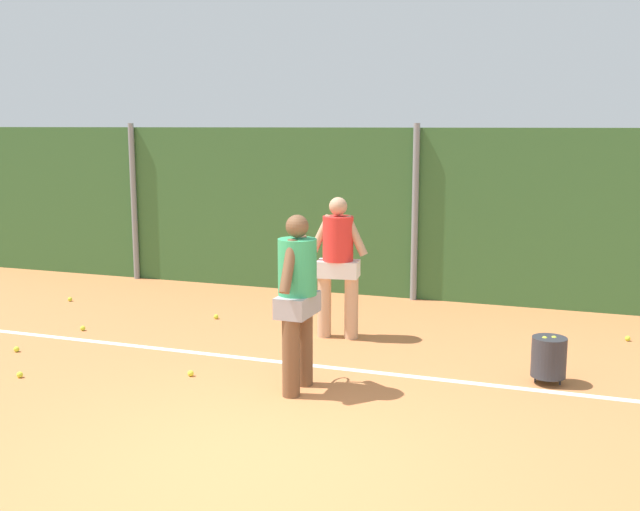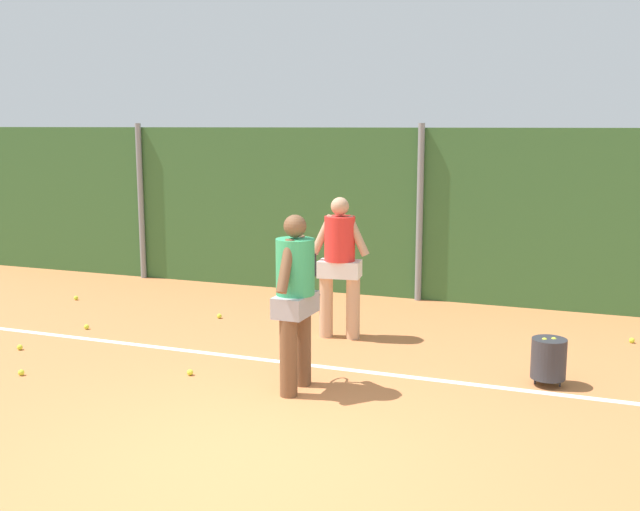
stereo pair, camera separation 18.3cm
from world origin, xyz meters
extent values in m
plane|color=#C67542|center=(0.00, 1.84, 0.00)|extent=(26.47, 26.47, 0.00)
cube|color=#386633|center=(0.00, 6.24, 1.32)|extent=(17.21, 0.25, 2.64)
cylinder|color=gray|center=(-4.96, 6.07, 1.35)|extent=(0.10, 0.10, 2.71)
cylinder|color=gray|center=(0.00, 6.07, 1.35)|extent=(0.10, 0.10, 2.71)
cube|color=white|center=(0.00, 2.48, 0.00)|extent=(12.58, 0.10, 0.01)
cylinder|color=brown|center=(-0.25, 1.51, 0.40)|extent=(0.18, 0.18, 0.79)
cylinder|color=brown|center=(-0.24, 1.86, 0.40)|extent=(0.18, 0.18, 0.79)
cube|color=#99999E|center=(-0.24, 1.69, 0.90)|extent=(0.33, 0.54, 0.21)
cylinder|color=#339E60|center=(-0.24, 1.69, 1.29)|extent=(0.39, 0.39, 0.56)
sphere|color=brown|center=(-0.24, 1.69, 1.69)|extent=(0.23, 0.23, 0.23)
cylinder|color=brown|center=(-0.25, 1.47, 1.33)|extent=(0.11, 0.32, 0.52)
cylinder|color=brown|center=(-0.24, 1.91, 1.33)|extent=(0.11, 0.32, 0.52)
cylinder|color=black|center=(-0.28, 1.99, 0.95)|extent=(0.03, 0.03, 0.28)
torus|color=#26262B|center=(-0.28, 1.99, 0.68)|extent=(0.03, 0.28, 0.28)
cylinder|color=tan|center=(-0.28, 3.69, 0.39)|extent=(0.17, 0.17, 0.79)
cylinder|color=tan|center=(-0.63, 3.65, 0.39)|extent=(0.17, 0.17, 0.79)
cube|color=white|center=(-0.46, 3.67, 0.89)|extent=(0.56, 0.37, 0.21)
cylinder|color=red|center=(-0.46, 3.67, 1.28)|extent=(0.38, 0.38, 0.56)
sphere|color=tan|center=(-0.46, 3.67, 1.68)|extent=(0.23, 0.23, 0.23)
cylinder|color=tan|center=(-0.24, 3.70, 1.32)|extent=(0.32, 0.13, 0.52)
cylinder|color=tan|center=(-0.68, 3.65, 1.32)|extent=(0.32, 0.13, 0.52)
cylinder|color=black|center=(-0.76, 3.59, 0.94)|extent=(0.03, 0.03, 0.28)
torus|color=#26262B|center=(-0.76, 3.59, 0.67)|extent=(0.28, 0.06, 0.28)
cylinder|color=#2D2D33|center=(2.16, 2.74, 0.29)|extent=(0.36, 0.36, 0.42)
cylinder|color=#2D2D33|center=(2.29, 2.74, 0.04)|extent=(0.02, 0.02, 0.08)
cylinder|color=#2D2D33|center=(2.03, 2.74, 0.04)|extent=(0.02, 0.02, 0.08)
cylinder|color=#2D2D33|center=(2.16, 2.86, 0.04)|extent=(0.02, 0.02, 0.08)
sphere|color=#CCDB33|center=(2.20, 2.77, 0.48)|extent=(0.07, 0.07, 0.07)
sphere|color=#CCDB33|center=(2.11, 2.72, 0.48)|extent=(0.07, 0.07, 0.07)
sphere|color=#CCDB33|center=(-4.96, 4.21, 0.03)|extent=(0.07, 0.07, 0.07)
sphere|color=#CCDB33|center=(-3.20, 1.06, 0.03)|extent=(0.07, 0.07, 0.07)
sphere|color=#CCDB33|center=(-3.73, 2.86, 0.03)|extent=(0.07, 0.07, 0.07)
sphere|color=#CCDB33|center=(-3.89, 1.81, 0.03)|extent=(0.07, 0.07, 0.07)
sphere|color=#CCDB33|center=(3.04, 4.71, 0.03)|extent=(0.07, 0.07, 0.07)
sphere|color=#CCDB33|center=(-1.49, 1.71, 0.03)|extent=(0.07, 0.07, 0.07)
sphere|color=#CCDB33|center=(-2.35, 3.99, 0.03)|extent=(0.07, 0.07, 0.07)
camera|label=1|loc=(2.40, -5.19, 2.68)|focal=42.34mm
camera|label=2|loc=(2.57, -5.13, 2.68)|focal=42.34mm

